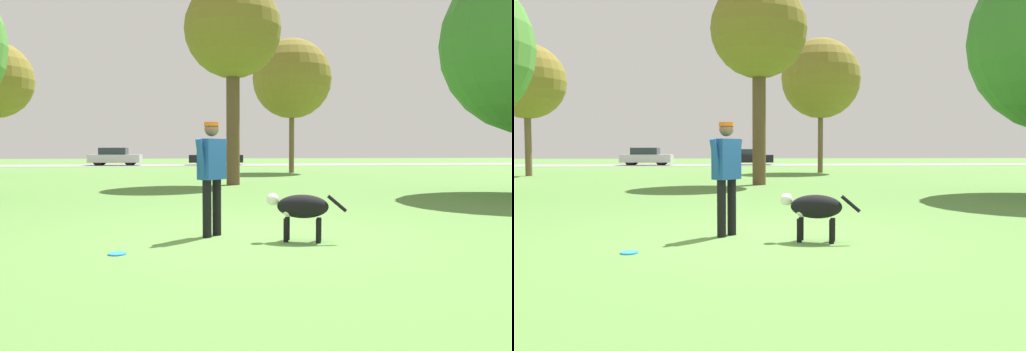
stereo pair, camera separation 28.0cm
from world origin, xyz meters
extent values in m
plane|color=#56843D|center=(0.00, 0.00, 0.00)|extent=(120.00, 120.00, 0.00)
cube|color=gray|center=(0.00, 32.41, 0.01)|extent=(120.00, 6.00, 0.01)
cylinder|color=black|center=(-0.44, 0.15, 0.42)|extent=(0.18, 0.18, 0.83)
cylinder|color=black|center=(-0.59, -0.02, 0.42)|extent=(0.18, 0.18, 0.83)
cube|color=#1E4C93|center=(-0.51, 0.06, 1.13)|extent=(0.44, 0.45, 0.59)
cylinder|color=#1E4C93|center=(-0.36, 0.24, 1.13)|extent=(0.21, 0.22, 0.60)
cylinder|color=#1E4C93|center=(-0.67, -0.11, 1.13)|extent=(0.21, 0.22, 0.60)
sphere|color=brown|center=(-0.51, 0.06, 1.56)|extent=(0.29, 0.29, 0.21)
cylinder|color=#D15B19|center=(-0.51, 0.06, 1.63)|extent=(0.31, 0.31, 0.06)
ellipsoid|color=black|center=(0.71, -0.51, 0.49)|extent=(0.77, 0.52, 0.33)
ellipsoid|color=white|center=(0.52, -0.45, 0.43)|extent=(0.24, 0.27, 0.18)
sphere|color=white|center=(0.31, -0.39, 0.58)|extent=(0.22, 0.22, 0.17)
cylinder|color=black|center=(0.47, -0.53, 0.16)|extent=(0.09, 0.09, 0.32)
cylinder|color=black|center=(0.52, -0.36, 0.16)|extent=(0.09, 0.09, 0.32)
cylinder|color=black|center=(0.89, -0.66, 0.16)|extent=(0.09, 0.09, 0.32)
cylinder|color=black|center=(0.94, -0.49, 0.16)|extent=(0.09, 0.09, 0.32)
cylinder|color=black|center=(1.15, -0.65, 0.53)|extent=(0.28, 0.13, 0.24)
cylinder|color=#268CE5|center=(-1.70, -1.06, 0.01)|extent=(0.22, 0.22, 0.02)
torus|color=#268CE5|center=(-1.70, -1.06, 0.01)|extent=(0.22, 0.22, 0.02)
cylinder|color=brown|center=(4.51, 19.15, 1.72)|extent=(0.27, 0.27, 3.44)
sphere|color=olive|center=(4.51, 19.15, 5.02)|extent=(4.22, 4.22, 4.22)
cylinder|color=brown|center=(0.65, 10.49, 2.10)|extent=(0.47, 0.47, 4.20)
sphere|color=olive|center=(0.65, 10.49, 5.48)|extent=(3.42, 3.42, 3.42)
cube|color=#B7B7BC|center=(-6.69, 32.34, 0.54)|extent=(3.96, 1.88, 0.61)
cube|color=#232D38|center=(-6.80, 32.34, 1.11)|extent=(2.08, 1.57, 0.52)
cylinder|color=black|center=(-5.49, 33.05, 0.34)|extent=(0.68, 0.22, 0.67)
cylinder|color=black|center=(-5.55, 31.54, 0.34)|extent=(0.68, 0.22, 0.67)
cylinder|color=black|center=(-7.83, 33.13, 0.34)|extent=(0.68, 0.22, 0.67)
cylinder|color=black|center=(-7.88, 31.63, 0.34)|extent=(0.68, 0.22, 0.67)
cube|color=black|center=(1.05, 32.55, 0.51)|extent=(4.25, 1.73, 0.60)
cube|color=#232D38|center=(0.93, 32.55, 1.03)|extent=(2.21, 1.48, 0.46)
cylinder|color=black|center=(2.32, 33.29, 0.30)|extent=(0.59, 0.20, 0.59)
cylinder|color=black|center=(2.33, 31.83, 0.30)|extent=(0.59, 0.20, 0.59)
cylinder|color=black|center=(-0.22, 33.27, 0.30)|extent=(0.59, 0.20, 0.59)
cylinder|color=black|center=(-0.21, 31.81, 0.30)|extent=(0.59, 0.20, 0.59)
camera|label=1|loc=(-0.79, -7.19, 1.27)|focal=35.00mm
camera|label=2|loc=(-0.52, -7.22, 1.27)|focal=35.00mm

